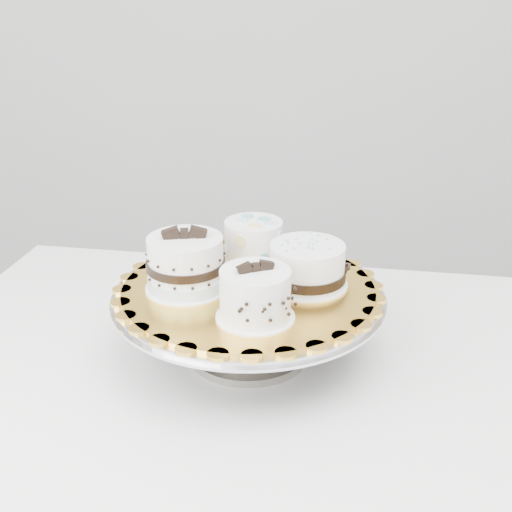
{
  "coord_description": "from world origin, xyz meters",
  "views": [
    {
      "loc": [
        -0.1,
        -0.54,
        1.27
      ],
      "look_at": [
        -0.07,
        0.29,
        0.91
      ],
      "focal_mm": 45.0,
      "sensor_mm": 36.0,
      "label": 1
    }
  ],
  "objects_px": {
    "cake_board": "(249,288)",
    "cake_ribbon": "(308,266)",
    "table": "(283,419)",
    "cake_dots": "(253,241)",
    "cake_stand": "(249,310)",
    "cake_banded": "(186,265)",
    "cake_swirl": "(255,296)"
  },
  "relations": [
    {
      "from": "cake_board",
      "to": "cake_ribbon",
      "type": "relative_size",
      "value": 2.57
    },
    {
      "from": "cake_ribbon",
      "to": "table",
      "type": "bearing_deg",
      "value": -99.64
    },
    {
      "from": "cake_dots",
      "to": "cake_ribbon",
      "type": "relative_size",
      "value": 0.79
    },
    {
      "from": "table",
      "to": "cake_ribbon",
      "type": "height_order",
      "value": "cake_ribbon"
    },
    {
      "from": "table",
      "to": "cake_stand",
      "type": "bearing_deg",
      "value": 146.82
    },
    {
      "from": "cake_dots",
      "to": "cake_banded",
      "type": "bearing_deg",
      "value": -139.22
    },
    {
      "from": "table",
      "to": "cake_banded",
      "type": "height_order",
      "value": "cake_banded"
    },
    {
      "from": "cake_board",
      "to": "cake_banded",
      "type": "distance_m",
      "value": 0.1
    },
    {
      "from": "table",
      "to": "cake_swirl",
      "type": "bearing_deg",
      "value": -123.32
    },
    {
      "from": "cake_stand",
      "to": "cake_ribbon",
      "type": "xyz_separation_m",
      "value": [
        0.09,
        0.0,
        0.07
      ]
    },
    {
      "from": "cake_stand",
      "to": "cake_swirl",
      "type": "distance_m",
      "value": 0.12
    },
    {
      "from": "cake_stand",
      "to": "cake_ribbon",
      "type": "height_order",
      "value": "cake_ribbon"
    },
    {
      "from": "cake_swirl",
      "to": "cake_stand",
      "type": "bearing_deg",
      "value": 75.9
    },
    {
      "from": "table",
      "to": "cake_board",
      "type": "height_order",
      "value": "cake_board"
    },
    {
      "from": "cake_swirl",
      "to": "cake_banded",
      "type": "relative_size",
      "value": 0.98
    },
    {
      "from": "cake_banded",
      "to": "cake_stand",
      "type": "bearing_deg",
      "value": -3.0
    },
    {
      "from": "table",
      "to": "cake_dots",
      "type": "height_order",
      "value": "cake_dots"
    },
    {
      "from": "cake_stand",
      "to": "cake_dots",
      "type": "distance_m",
      "value": 0.12
    },
    {
      "from": "cake_stand",
      "to": "cake_dots",
      "type": "bearing_deg",
      "value": 83.74
    },
    {
      "from": "cake_board",
      "to": "cake_swirl",
      "type": "xyz_separation_m",
      "value": [
        0.01,
        -0.09,
        0.03
      ]
    },
    {
      "from": "cake_dots",
      "to": "cake_ribbon",
      "type": "height_order",
      "value": "cake_dots"
    },
    {
      "from": "cake_swirl",
      "to": "cake_dots",
      "type": "xyz_separation_m",
      "value": [
        0.0,
        0.18,
        0.0
      ]
    },
    {
      "from": "cake_dots",
      "to": "cake_swirl",
      "type": "bearing_deg",
      "value": -93.17
    },
    {
      "from": "cake_board",
      "to": "cake_banded",
      "type": "relative_size",
      "value": 3.07
    },
    {
      "from": "cake_ribbon",
      "to": "cake_banded",
      "type": "bearing_deg",
      "value": -154.27
    },
    {
      "from": "table",
      "to": "cake_ribbon",
      "type": "relative_size",
      "value": 9.05
    },
    {
      "from": "cake_board",
      "to": "cake_swirl",
      "type": "distance_m",
      "value": 0.1
    },
    {
      "from": "table",
      "to": "cake_swirl",
      "type": "xyz_separation_m",
      "value": [
        -0.04,
        -0.04,
        0.23
      ]
    },
    {
      "from": "cake_dots",
      "to": "table",
      "type": "bearing_deg",
      "value": -76.19
    },
    {
      "from": "cake_stand",
      "to": "cake_banded",
      "type": "xyz_separation_m",
      "value": [
        -0.09,
        -0.0,
        0.07
      ]
    },
    {
      "from": "cake_board",
      "to": "cake_dots",
      "type": "xyz_separation_m",
      "value": [
        0.01,
        0.09,
        0.04
      ]
    },
    {
      "from": "cake_swirl",
      "to": "cake_banded",
      "type": "height_order",
      "value": "cake_banded"
    }
  ]
}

